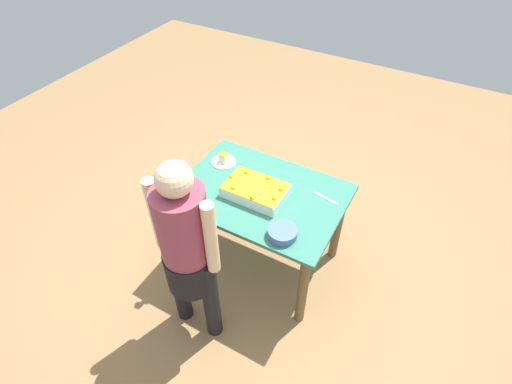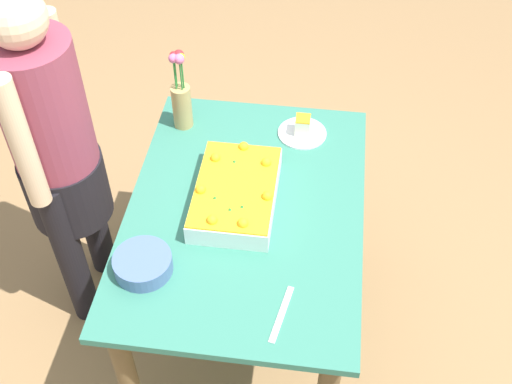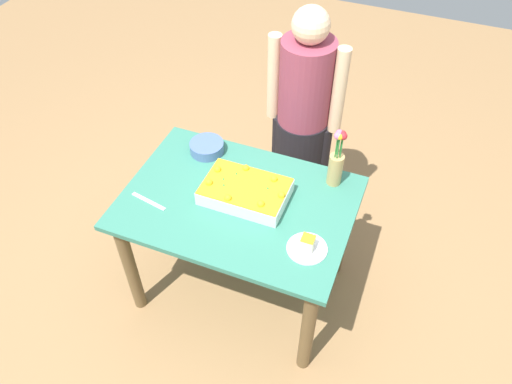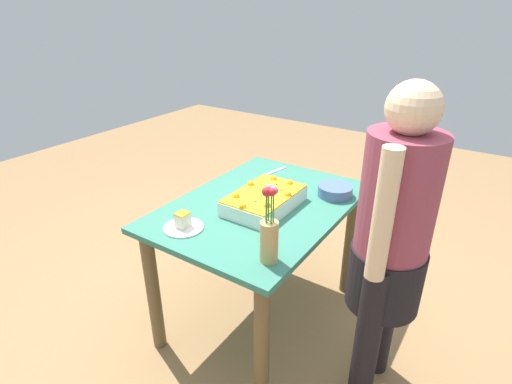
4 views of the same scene
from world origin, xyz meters
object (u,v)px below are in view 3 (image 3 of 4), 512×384
object	(u,v)px
flower_vase	(336,163)
fruit_bowl	(207,147)
sheet_cake	(245,191)
cake_knife	(149,201)
person_standing	(304,112)
serving_plate_with_slice	(307,246)

from	to	relation	value
flower_vase	fruit_bowl	bearing A→B (deg)	-178.24
sheet_cake	cake_knife	xyz separation A→B (m)	(-0.44, -0.21, -0.04)
flower_vase	person_standing	distance (m)	0.51
cake_knife	sheet_cake	bearing A→B (deg)	-144.06
sheet_cake	fruit_bowl	size ratio (longest dim) A/B	2.26
serving_plate_with_slice	cake_knife	bearing A→B (deg)	-179.55
cake_knife	fruit_bowl	size ratio (longest dim) A/B	1.11
serving_plate_with_slice	fruit_bowl	distance (m)	0.85
fruit_bowl	cake_knife	bearing A→B (deg)	-103.56
cake_knife	flower_vase	world-z (taller)	flower_vase
sheet_cake	person_standing	distance (m)	0.68
cake_knife	person_standing	size ratio (longest dim) A/B	0.14
sheet_cake	person_standing	xyz separation A→B (m)	(0.09, 0.68, 0.05)
sheet_cake	fruit_bowl	bearing A→B (deg)	143.30
flower_vase	person_standing	bearing A→B (deg)	126.54
serving_plate_with_slice	fruit_bowl	xyz separation A→B (m)	(-0.73, 0.45, 0.01)
person_standing	flower_vase	bearing A→B (deg)	36.54
flower_vase	fruit_bowl	xyz separation A→B (m)	(-0.72, -0.02, -0.10)
serving_plate_with_slice	flower_vase	distance (m)	0.48
fruit_bowl	person_standing	xyz separation A→B (m)	(0.42, 0.43, 0.06)
sheet_cake	flower_vase	distance (m)	0.48
cake_knife	flower_vase	size ratio (longest dim) A/B	0.62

